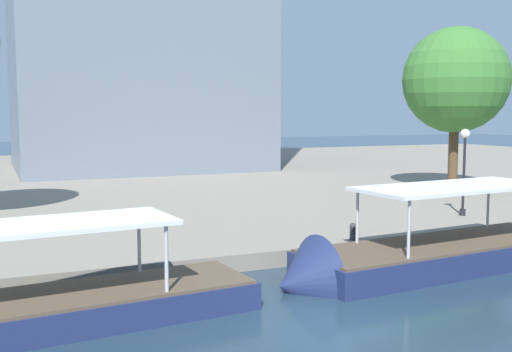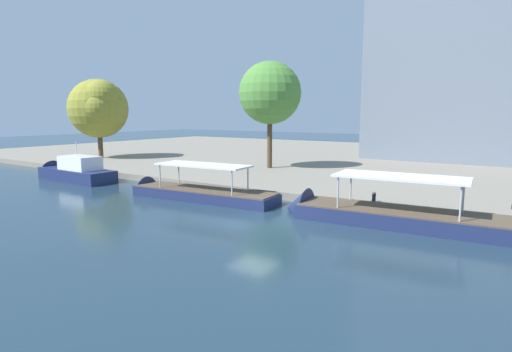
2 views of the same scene
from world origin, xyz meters
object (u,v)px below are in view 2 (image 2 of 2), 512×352
(tree_2, at_px, (270,93))
(tree_3, at_px, (99,107))
(tour_boat_2, at_px, (377,217))
(tour_boat_1, at_px, (193,195))
(motor_yacht_0, at_px, (73,174))
(mooring_bollard_0, at_px, (374,197))

(tree_2, xyz_separation_m, tree_3, (-23.39, -3.79, -1.27))
(tour_boat_2, bearing_deg, tour_boat_1, -1.19)
(motor_yacht_0, height_order, tree_2, tree_2)
(motor_yacht_0, height_order, tour_boat_2, motor_yacht_0)
(motor_yacht_0, distance_m, tour_boat_1, 15.43)
(motor_yacht_0, xyz_separation_m, tree_2, (13.13, 14.31, 7.79))
(tree_3, bearing_deg, mooring_bollard_0, -10.52)
(motor_yacht_0, bearing_deg, tree_3, -44.51)
(tree_3, bearing_deg, tree_2, 9.21)
(motor_yacht_0, xyz_separation_m, tour_boat_2, (29.10, 0.63, -0.26))
(tour_boat_2, height_order, tree_3, tree_3)
(motor_yacht_0, bearing_deg, tree_2, -131.36)
(tour_boat_1, distance_m, tree_2, 16.77)
(tour_boat_1, bearing_deg, mooring_bollard_0, -169.14)
(tour_boat_1, distance_m, mooring_bollard_0, 13.05)
(tour_boat_2, bearing_deg, mooring_bollard_0, -72.19)
(motor_yacht_0, xyz_separation_m, tree_3, (-10.27, 10.51, 6.53))
(mooring_bollard_0, distance_m, tree_3, 39.36)
(tour_boat_2, xyz_separation_m, tree_2, (-15.97, 13.68, 8.06))
(tour_boat_2, relative_size, tree_2, 1.16)
(tour_boat_1, xyz_separation_m, tree_3, (-25.69, 10.67, 6.90))
(tour_boat_2, distance_m, tree_2, 22.52)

